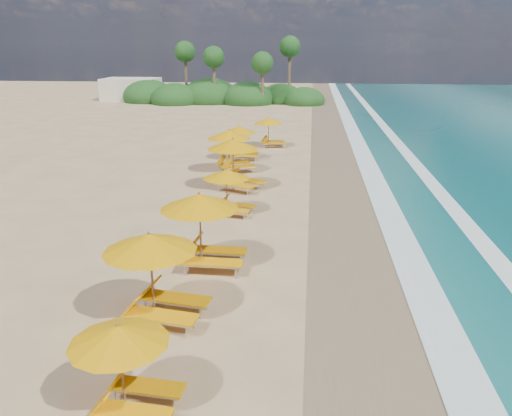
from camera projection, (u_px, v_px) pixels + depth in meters
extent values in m
plane|color=tan|center=(256.00, 238.00, 19.26)|extent=(160.00, 160.00, 0.00)
cube|color=#886F51|center=(361.00, 242.00, 18.84)|extent=(4.00, 160.00, 0.01)
cube|color=white|center=(402.00, 243.00, 18.68)|extent=(1.20, 160.00, 0.01)
cube|color=white|center=(486.00, 246.00, 18.37)|extent=(0.80, 160.00, 0.01)
cylinder|color=olive|center=(122.00, 369.00, 9.90)|extent=(0.05, 0.05, 1.93)
cone|color=orange|center=(118.00, 334.00, 9.65)|extent=(2.12, 2.12, 0.39)
sphere|color=olive|center=(117.00, 324.00, 9.59)|extent=(0.07, 0.07, 0.07)
cylinder|color=olive|center=(152.00, 277.00, 13.26)|extent=(0.06, 0.06, 2.41)
cone|color=orange|center=(150.00, 242.00, 12.95)|extent=(2.81, 2.81, 0.48)
sphere|color=olive|center=(149.00, 233.00, 12.86)|extent=(0.09, 0.09, 0.09)
cylinder|color=olive|center=(200.00, 232.00, 16.38)|extent=(0.06, 0.06, 2.50)
cone|color=orange|center=(199.00, 201.00, 16.06)|extent=(2.58, 2.58, 0.50)
sphere|color=olive|center=(199.00, 193.00, 15.97)|extent=(0.09, 0.09, 0.09)
cylinder|color=olive|center=(227.00, 192.00, 21.67)|extent=(0.05, 0.05, 1.96)
cone|color=orange|center=(226.00, 174.00, 21.42)|extent=(2.38, 2.38, 0.39)
sphere|color=olive|center=(226.00, 169.00, 21.35)|extent=(0.07, 0.07, 0.07)
cylinder|color=olive|center=(233.00, 165.00, 25.34)|extent=(0.06, 0.06, 2.55)
cone|color=orange|center=(233.00, 144.00, 25.01)|extent=(3.45, 3.45, 0.51)
sphere|color=olive|center=(233.00, 138.00, 24.93)|extent=(0.09, 0.09, 0.09)
cylinder|color=olive|center=(229.00, 152.00, 28.70)|extent=(0.06, 0.06, 2.43)
cone|color=orange|center=(229.00, 134.00, 28.38)|extent=(3.36, 3.36, 0.49)
sphere|color=olive|center=(229.00, 129.00, 28.30)|extent=(0.09, 0.09, 0.09)
cylinder|color=olive|center=(239.00, 143.00, 31.94)|extent=(0.05, 0.05, 2.13)
cone|color=orange|center=(239.00, 129.00, 31.67)|extent=(2.27, 2.27, 0.43)
sphere|color=olive|center=(239.00, 126.00, 31.59)|extent=(0.08, 0.08, 0.08)
cylinder|color=olive|center=(269.00, 133.00, 35.93)|extent=(0.05, 0.05, 2.06)
cone|color=orange|center=(269.00, 121.00, 35.67)|extent=(2.49, 2.49, 0.41)
sphere|color=olive|center=(269.00, 118.00, 35.60)|extent=(0.07, 0.07, 0.07)
ellipsoid|color=#163D14|center=(248.00, 99.00, 62.19)|extent=(6.40, 6.40, 4.16)
ellipsoid|color=#163D14|center=(210.00, 97.00, 63.63)|extent=(7.20, 7.20, 4.68)
ellipsoid|color=#163D14|center=(175.00, 99.00, 62.19)|extent=(6.00, 6.00, 3.90)
ellipsoid|color=#163D14|center=(281.00, 98.00, 63.68)|extent=(5.60, 5.60, 3.64)
ellipsoid|color=#163D14|center=(149.00, 97.00, 64.48)|extent=(6.60, 6.60, 4.29)
ellipsoid|color=#163D14|center=(304.00, 100.00, 61.50)|extent=(5.00, 5.00, 3.25)
cylinder|color=brown|center=(262.00, 85.00, 59.50)|extent=(0.36, 0.36, 5.00)
sphere|color=#163D14|center=(262.00, 63.00, 58.72)|extent=(2.60, 2.60, 2.60)
cylinder|color=brown|center=(214.00, 81.00, 60.98)|extent=(0.36, 0.36, 5.60)
sphere|color=#163D14|center=(214.00, 57.00, 60.11)|extent=(2.60, 2.60, 2.60)
cylinder|color=brown|center=(186.00, 77.00, 63.19)|extent=(0.36, 0.36, 6.20)
sphere|color=#163D14|center=(185.00, 52.00, 62.22)|extent=(2.60, 2.60, 2.60)
cylinder|color=brown|center=(289.00, 75.00, 62.68)|extent=(0.36, 0.36, 6.80)
sphere|color=#163D14|center=(290.00, 46.00, 61.62)|extent=(2.60, 2.60, 2.60)
cube|color=beige|center=(131.00, 89.00, 66.45)|extent=(7.00, 5.00, 2.80)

